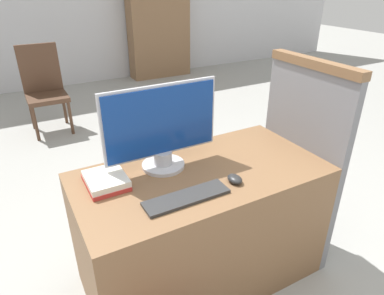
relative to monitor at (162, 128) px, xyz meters
The scene contains 8 objects.
desk 0.64m from the monitor, 43.43° to the right, with size 1.35×0.70×0.75m.
carrel_divider 0.94m from the monitor, 11.79° to the right, with size 0.07×0.64×1.28m.
monitor is the anchor object (origin of this frame).
keyboard 0.40m from the monitor, 95.22° to the right, with size 0.42×0.12×0.02m.
mouse 0.46m from the monitor, 51.90° to the right, with size 0.07×0.09×0.04m.
book_stack 0.39m from the monitor, behind, with size 0.19×0.24×0.05m.
far_chair 2.74m from the monitor, 96.09° to the left, with size 0.44×0.44×1.00m.
bookshelf_far 4.69m from the monitor, 66.29° to the left, with size 1.08×0.32×1.71m.
Camera 1 is at (-0.81, -1.00, 1.69)m, focal length 32.00 mm.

